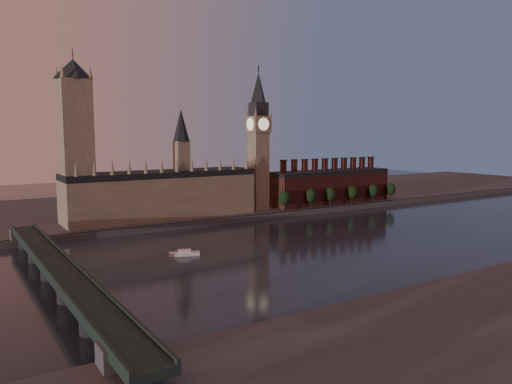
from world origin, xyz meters
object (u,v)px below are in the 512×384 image
Objects in this scene: big_ben at (258,139)px; westminster_bridge at (60,273)px; river_boat at (184,253)px; victoria_tower at (76,137)px.

westminster_bridge is (-165.00, -112.70, -49.39)m from big_ben.
river_boat is at bearing -139.35° from big_ben.
river_boat is at bearing -71.69° from victoria_tower.
big_ben is at bearing 34.33° from westminster_bridge.
victoria_tower is 0.54× the size of westminster_bridge.
westminster_bridge is at bearing -135.93° from river_boat.
big_ben reaches higher than westminster_bridge.
big_ben is (130.00, -5.00, -2.26)m from victoria_tower.
westminster_bridge is 70.66m from river_boat.
victoria_tower reaches higher than big_ben.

